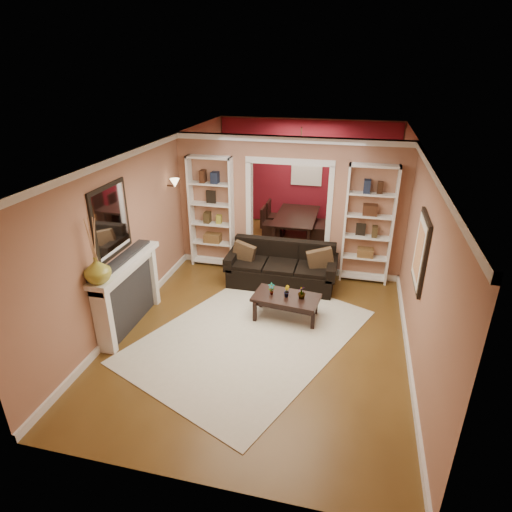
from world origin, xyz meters
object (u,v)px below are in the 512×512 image
(bookshelf_left, at_px, (212,213))
(dining_table, at_px, (297,227))
(coffee_table, at_px, (286,307))
(sofa, at_px, (281,266))
(bookshelf_right, at_px, (368,225))
(fireplace, at_px, (129,294))

(bookshelf_left, xyz_separation_m, dining_table, (1.52, 1.82, -0.85))
(coffee_table, xyz_separation_m, dining_table, (-0.34, 3.54, 0.10))
(sofa, xyz_separation_m, dining_table, (-0.05, 2.40, -0.10))
(bookshelf_left, relative_size, bookshelf_right, 1.00)
(coffee_table, xyz_separation_m, bookshelf_right, (1.24, 1.72, 0.94))
(bookshelf_left, relative_size, dining_table, 1.33)
(coffee_table, height_order, bookshelf_right, bookshelf_right)
(fireplace, bearing_deg, bookshelf_left, 77.95)
(bookshelf_left, bearing_deg, coffee_table, -42.87)
(fireplace, bearing_deg, bookshelf_right, 34.80)
(coffee_table, relative_size, bookshelf_left, 0.47)
(bookshelf_right, height_order, dining_table, bookshelf_right)
(sofa, relative_size, fireplace, 1.22)
(sofa, bearing_deg, coffee_table, -75.66)
(bookshelf_right, bearing_deg, sofa, -159.30)
(coffee_table, bearing_deg, bookshelf_left, 143.91)
(sofa, relative_size, dining_table, 1.20)
(bookshelf_right, height_order, fireplace, bookshelf_right)
(coffee_table, relative_size, dining_table, 0.63)
(bookshelf_left, bearing_deg, dining_table, 50.15)
(coffee_table, xyz_separation_m, fireplace, (-2.40, -0.81, 0.37))
(fireplace, bearing_deg, coffee_table, 18.58)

